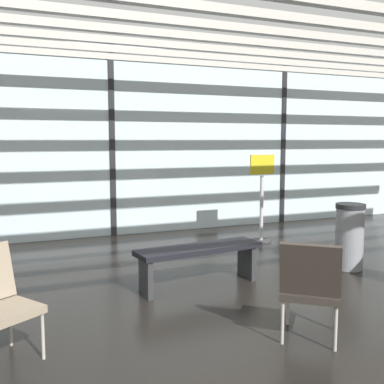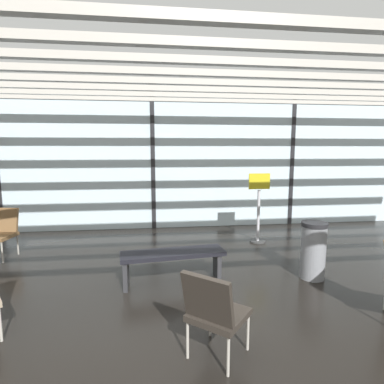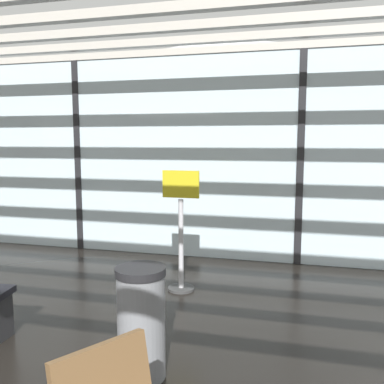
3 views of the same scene
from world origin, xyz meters
name	(u,v)px [view 1 (image 1 of 3)]	position (x,y,z in m)	size (l,w,h in m)	color
ground_plane	(273,369)	(0.00, 0.00, 0.00)	(60.00, 60.00, 0.00)	black
glass_curtain_wall	(112,149)	(0.00, 5.20, 1.52)	(14.00, 0.08, 3.04)	silver
window_mullion_1	(112,149)	(0.00, 5.20, 1.52)	(0.10, 0.12, 3.04)	black
window_mullion_2	(282,148)	(3.50, 5.20, 1.52)	(0.10, 0.12, 3.04)	black
ceiling_slats	(180,4)	(0.00, 1.90, 3.09)	(13.72, 6.72, 0.10)	#B7B2A8
parked_airplane	(103,121)	(1.05, 10.85, 2.23)	(11.24, 4.47, 4.47)	silver
lounge_chair_3	(311,284)	(0.54, 0.29, 0.49)	(0.71, 0.71, 0.87)	#28231E
waiting_bench	(199,255)	(0.27, 1.99, 0.36)	(1.54, 0.57, 0.47)	black
trash_bin	(349,236)	(2.37, 1.89, 0.43)	(0.38, 0.38, 0.86)	slate
info_sign	(262,201)	(2.15, 3.73, 0.68)	(0.44, 0.32, 1.44)	#333333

